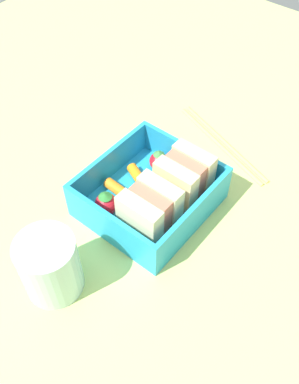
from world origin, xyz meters
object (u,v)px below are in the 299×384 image
Objects in this scene: carrot_stick_far_left at (121,192)px; sandwich_left at (184,178)px; drinking_glass at (50,266)px; sandwich_center_left at (150,212)px; strawberry_far_left at (159,161)px; carrot_stick_left at (138,177)px; chopstick_pair at (222,142)px; strawberry_left at (106,203)px.

sandwich_left is at bearing 130.03° from carrot_stick_far_left.
drinking_glass is (19.07, -3.92, -0.43)cm from sandwich_left.
strawberry_far_left is at bearing -147.78° from sandwich_center_left.
carrot_stick_left is 0.52× the size of drinking_glass.
drinking_glass reaches higher than chopstick_pair.
strawberry_far_left reaches higher than chopstick_pair.
strawberry_left reaches higher than carrot_stick_far_left.
sandwich_center_left is at bearing 0.00° from sandwich_left.
strawberry_far_left is 7.04cm from carrot_stick_far_left.
carrot_stick_left reaches higher than chopstick_pair.
strawberry_left is at bearing -75.84° from sandwich_center_left.
sandwich_center_left is at bearing 162.25° from drinking_glass.
strawberry_left is at bearing 6.63° from carrot_stick_far_left.
strawberry_far_left is at bearing -108.13° from sandwich_left.
chopstick_pair is at bearing -174.91° from sandwich_center_left.
chopstick_pair is 31.85cm from drinking_glass.
drinking_glass is (12.24, -3.92, -0.43)cm from sandwich_center_left.
sandwich_center_left is 19.82cm from chopstick_pair.
sandwich_left is 1.00× the size of sandwich_center_left.
sandwich_left is 0.80× the size of drinking_glass.
sandwich_left reaches higher than carrot_stick_left.
strawberry_left is 0.19× the size of chopstick_pair.
carrot_stick_left is at bearing 178.61° from carrot_stick_far_left.
drinking_glass is at bearing -3.98° from chopstick_pair.
sandwich_left is 1.83× the size of strawberry_left.
chopstick_pair is (-10.73, 3.70, -2.25)cm from strawberry_far_left.
strawberry_far_left is 11.57cm from chopstick_pair.
strawberry_left is 21.34cm from chopstick_pair.
strawberry_left is (10.07, -0.39, 0.15)cm from strawberry_far_left.
strawberry_left is at bearing 2.45° from carrot_stick_left.
strawberry_left is (1.47, -5.81, -1.62)cm from sandwich_center_left.
sandwich_left is at bearing 71.87° from strawberry_far_left.
carrot_stick_far_left is at bearing -49.97° from sandwich_left.
strawberry_left is 0.44× the size of drinking_glass.
sandwich_center_left is at bearing 32.22° from strawberry_far_left.
strawberry_far_left is at bearing -175.87° from drinking_glass.
chopstick_pair is at bearing 165.87° from carrot_stick_far_left.
carrot_stick_far_left is (3.41, -0.08, 0.02)cm from carrot_stick_left.
drinking_glass is at bearing 7.17° from carrot_stick_left.
sandwich_left reaches higher than strawberry_far_left.
carrot_stick_far_left is 14.21cm from drinking_glass.
sandwich_left is at bearing 168.39° from drinking_glass.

